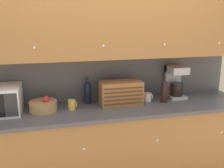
# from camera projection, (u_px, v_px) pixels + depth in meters

# --- Properties ---
(ground_plane) EXTENTS (24.00, 24.00, 0.00)m
(ground_plane) POSITION_uv_depth(u_px,v_px,m) (108.00, 167.00, 3.27)
(ground_plane) COLOR tan
(wall_back) EXTENTS (5.49, 0.06, 2.60)m
(wall_back) POSITION_uv_depth(u_px,v_px,m) (107.00, 69.00, 2.98)
(wall_back) COLOR silver
(wall_back) RESTS_ON ground_plane
(counter_unit) EXTENTS (3.11, 0.65, 0.94)m
(counter_unit) POSITION_uv_depth(u_px,v_px,m) (114.00, 146.00, 2.86)
(counter_unit) COLOR #A36B38
(counter_unit) RESTS_ON ground_plane
(backsplash_panel) EXTENTS (3.09, 0.01, 0.53)m
(backsplash_panel) POSITION_uv_depth(u_px,v_px,m) (108.00, 78.00, 2.97)
(backsplash_panel) COLOR #4C4C51
(backsplash_panel) RESTS_ON counter_unit
(upper_cabinets) EXTENTS (3.09, 0.37, 0.83)m
(upper_cabinets) POSITION_uv_depth(u_px,v_px,m) (126.00, 19.00, 2.68)
(upper_cabinets) COLOR #A36B38
(upper_cabinets) RESTS_ON backsplash_panel
(fruit_basket) EXTENTS (0.29, 0.29, 0.17)m
(fruit_basket) POSITION_uv_depth(u_px,v_px,m) (43.00, 106.00, 2.61)
(fruit_basket) COLOR #A87F4C
(fruit_basket) RESTS_ON counter_unit
(mug) EXTENTS (0.09, 0.08, 0.11)m
(mug) POSITION_uv_depth(u_px,v_px,m) (72.00, 105.00, 2.66)
(mug) COLOR gold
(mug) RESTS_ON counter_unit
(wine_bottle) EXTENTS (0.07, 0.07, 0.31)m
(wine_bottle) POSITION_uv_depth(u_px,v_px,m) (88.00, 91.00, 2.83)
(wine_bottle) COLOR black
(wine_bottle) RESTS_ON counter_unit
(bread_box) EXTENTS (0.47, 0.26, 0.27)m
(bread_box) POSITION_uv_depth(u_px,v_px,m) (120.00, 93.00, 2.81)
(bread_box) COLOR #996033
(bread_box) RESTS_ON counter_unit
(mug_blue_second) EXTENTS (0.11, 0.09, 0.10)m
(mug_blue_second) POSITION_uv_depth(u_px,v_px,m) (148.00, 97.00, 2.93)
(mug_blue_second) COLOR silver
(mug_blue_second) RESTS_ON counter_unit
(second_wine_bottle) EXTENTS (0.08, 0.08, 0.30)m
(second_wine_bottle) POSITION_uv_depth(u_px,v_px,m) (164.00, 91.00, 2.88)
(second_wine_bottle) COLOR black
(second_wine_bottle) RESTS_ON counter_unit
(coffee_maker) EXTENTS (0.21, 0.25, 0.39)m
(coffee_maker) POSITION_uv_depth(u_px,v_px,m) (175.00, 81.00, 3.06)
(coffee_maker) COLOR #B7B7BC
(coffee_maker) RESTS_ON counter_unit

